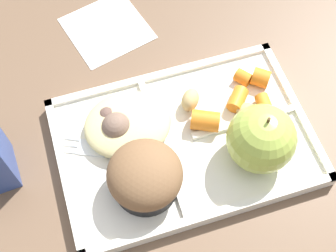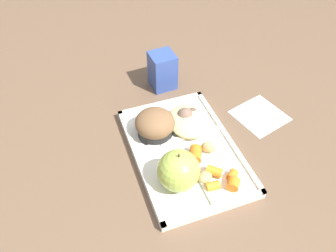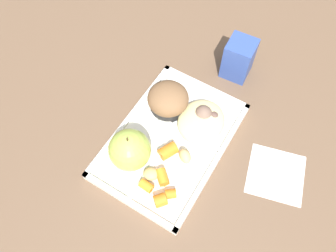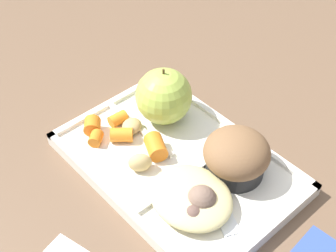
# 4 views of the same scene
# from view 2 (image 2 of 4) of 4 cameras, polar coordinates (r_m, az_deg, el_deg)

# --- Properties ---
(ground) EXTENTS (6.00, 6.00, 0.00)m
(ground) POSITION_cam_2_polar(r_m,az_deg,el_deg) (0.79, 2.69, -4.60)
(ground) COLOR brown
(lunch_tray) EXTENTS (0.33, 0.22, 0.02)m
(lunch_tray) POSITION_cam_2_polar(r_m,az_deg,el_deg) (0.78, 2.72, -4.21)
(lunch_tray) COLOR silver
(lunch_tray) RESTS_ON ground
(green_apple) EXTENTS (0.09, 0.09, 0.09)m
(green_apple) POSITION_cam_2_polar(r_m,az_deg,el_deg) (0.68, 1.73, -7.39)
(green_apple) COLOR #A8C14C
(green_apple) RESTS_ON lunch_tray
(bran_muffin) EXTENTS (0.09, 0.09, 0.07)m
(bran_muffin) POSITION_cam_2_polar(r_m,az_deg,el_deg) (0.78, -2.18, 0.19)
(bran_muffin) COLOR black
(bran_muffin) RESTS_ON lunch_tray
(carrot_slice_edge) EXTENTS (0.03, 0.03, 0.02)m
(carrot_slice_edge) POSITION_cam_2_polar(r_m,az_deg,el_deg) (0.73, 10.59, -8.00)
(carrot_slice_edge) COLOR orange
(carrot_slice_edge) RESTS_ON lunch_tray
(carrot_slice_near_corner) EXTENTS (0.02, 0.03, 0.02)m
(carrot_slice_near_corner) POSITION_cam_2_polar(r_m,az_deg,el_deg) (0.71, 7.43, -9.85)
(carrot_slice_near_corner) COLOR orange
(carrot_slice_near_corner) RESTS_ON lunch_tray
(carrot_slice_diagonal) EXTENTS (0.04, 0.04, 0.02)m
(carrot_slice_diagonal) POSITION_cam_2_polar(r_m,az_deg,el_deg) (0.73, 7.66, -7.46)
(carrot_slice_diagonal) COLOR orange
(carrot_slice_diagonal) RESTS_ON lunch_tray
(carrot_slice_tilted) EXTENTS (0.03, 0.03, 0.02)m
(carrot_slice_tilted) POSITION_cam_2_polar(r_m,az_deg,el_deg) (0.71, 10.74, -9.42)
(carrot_slice_tilted) COLOR orange
(carrot_slice_tilted) RESTS_ON lunch_tray
(carrot_slice_small) EXTENTS (0.04, 0.04, 0.03)m
(carrot_slice_small) POSITION_cam_2_polar(r_m,az_deg,el_deg) (0.75, 4.55, -4.70)
(carrot_slice_small) COLOR orange
(carrot_slice_small) RESTS_ON lunch_tray
(potato_chunk_browned) EXTENTS (0.04, 0.04, 0.03)m
(potato_chunk_browned) POSITION_cam_2_polar(r_m,az_deg,el_deg) (0.76, 6.79, -3.49)
(potato_chunk_browned) COLOR tan
(potato_chunk_browned) RESTS_ON lunch_tray
(potato_chunk_wedge) EXTENTS (0.04, 0.04, 0.02)m
(potato_chunk_wedge) POSITION_cam_2_polar(r_m,az_deg,el_deg) (0.72, 6.11, -8.39)
(potato_chunk_wedge) COLOR tan
(potato_chunk_wedge) RESTS_ON lunch_tray
(egg_noodle_pile) EXTENTS (0.11, 0.10, 0.03)m
(egg_noodle_pile) POSITION_cam_2_polar(r_m,az_deg,el_deg) (0.81, 3.46, 0.79)
(egg_noodle_pile) COLOR #D6C684
(egg_noodle_pile) RESTS_ON lunch_tray
(meatball_front) EXTENTS (0.03, 0.03, 0.03)m
(meatball_front) POSITION_cam_2_polar(r_m,az_deg,el_deg) (0.83, 4.01, 2.08)
(meatball_front) COLOR brown
(meatball_front) RESTS_ON lunch_tray
(meatball_side) EXTENTS (0.04, 0.04, 0.04)m
(meatball_side) POSITION_cam_2_polar(r_m,az_deg,el_deg) (0.82, 2.86, 1.71)
(meatball_side) COLOR #755B4C
(meatball_side) RESTS_ON lunch_tray
(meatball_center) EXTENTS (0.03, 0.03, 0.03)m
(meatball_center) POSITION_cam_2_polar(r_m,az_deg,el_deg) (0.82, 2.97, 1.48)
(meatball_center) COLOR brown
(meatball_center) RESTS_ON lunch_tray
(plastic_fork) EXTENTS (0.14, 0.08, 0.00)m
(plastic_fork) POSITION_cam_2_polar(r_m,az_deg,el_deg) (0.84, 1.15, 1.20)
(plastic_fork) COLOR white
(plastic_fork) RESTS_ON lunch_tray
(milk_carton) EXTENTS (0.07, 0.07, 0.10)m
(milk_carton) POSITION_cam_2_polar(r_m,az_deg,el_deg) (0.93, -0.92, 9.16)
(milk_carton) COLOR #334C99
(milk_carton) RESTS_ON ground
(paper_napkin) EXTENTS (0.14, 0.14, 0.00)m
(paper_napkin) POSITION_cam_2_polar(r_m,az_deg,el_deg) (0.90, 14.95, 1.71)
(paper_napkin) COLOR white
(paper_napkin) RESTS_ON ground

